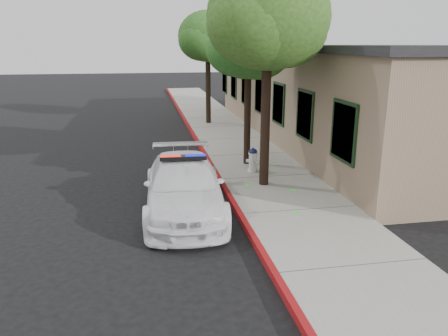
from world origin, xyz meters
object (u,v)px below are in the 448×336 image
clapboard_building (339,92)px  street_tree_near (268,22)px  fire_hydrant (253,160)px  street_tree_mid (249,47)px  street_tree_far (208,39)px  police_car (184,186)px

clapboard_building → street_tree_near: bearing=-128.6°
fire_hydrant → street_tree_mid: size_ratio=0.15×
clapboard_building → fire_hydrant: clapboard_building is taller
clapboard_building → street_tree_mid: size_ratio=3.91×
clapboard_building → street_tree_mid: street_tree_mid is taller
street_tree_near → street_tree_far: size_ratio=1.08×
police_car → street_tree_near: 5.10m
street_tree_far → street_tree_near: bearing=-89.8°
clapboard_building → police_car: bearing=-134.1°
fire_hydrant → street_tree_far: size_ratio=0.14×
street_tree_near → street_tree_far: bearing=90.2°
police_car → fire_hydrant: bearing=51.3°
fire_hydrant → street_tree_near: size_ratio=0.13×
clapboard_building → police_car: clapboard_building is taller
street_tree_mid → police_car: bearing=-123.6°
street_tree_near → street_tree_mid: (0.05, 2.49, -0.68)m
fire_hydrant → street_tree_near: bearing=-68.1°
fire_hydrant → street_tree_far: street_tree_far is taller
police_car → fire_hydrant: police_car is taller
street_tree_mid → street_tree_far: street_tree_far is taller
police_car → street_tree_far: bearing=81.6°
clapboard_building → fire_hydrant: (-5.40, -5.35, -1.57)m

